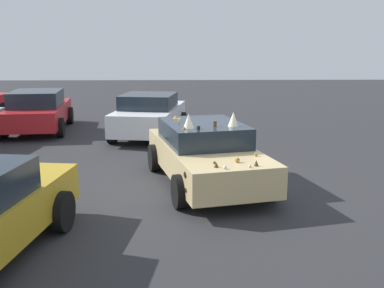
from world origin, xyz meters
name	(u,v)px	position (x,y,z in m)	size (l,w,h in m)	color
ground_plane	(206,184)	(0.00, 0.00, 0.00)	(60.00, 60.00, 0.00)	#2D2D30
art_car_decorated	(205,153)	(0.04, 0.01, 0.69)	(4.63, 2.73, 1.63)	#D8BC7F
parked_sedan_near_right	(38,111)	(6.44, 5.55, 0.73)	(4.41, 2.38, 1.44)	red
parked_sedan_near_left	(149,115)	(5.33, 1.57, 0.73)	(4.19, 2.51, 1.43)	white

